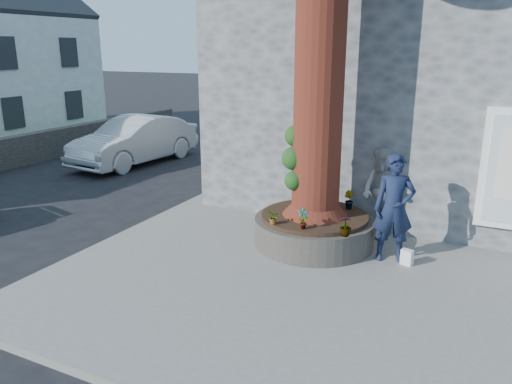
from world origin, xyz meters
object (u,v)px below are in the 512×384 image
at_px(man, 394,208).
at_px(car_silver, 135,140).
at_px(planter, 314,229).
at_px(woman, 381,192).

bearing_deg(man, car_silver, 135.09).
height_order(planter, car_silver, car_silver).
height_order(man, car_silver, man).
distance_m(planter, man, 1.65).
xyz_separation_m(planter, man, (1.50, -0.11, 0.68)).
height_order(planter, man, man).
bearing_deg(man, woman, 92.50).
xyz_separation_m(man, woman, (-0.48, 1.22, -0.08)).
relative_size(man, car_silver, 0.41).
bearing_deg(woman, car_silver, -165.84).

